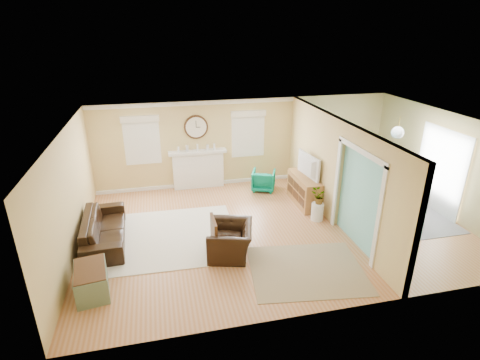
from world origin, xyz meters
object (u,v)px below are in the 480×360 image
object	(u,v)px
sofa	(104,229)
credenza	(304,190)
green_chair	(263,180)
dining_table	(384,197)
eames_chair	(230,240)

from	to	relation	value
sofa	credenza	xyz separation A→B (m)	(5.14, 0.86, 0.08)
green_chair	dining_table	world-z (taller)	dining_table
sofa	green_chair	size ratio (longest dim) A/B	3.31
credenza	dining_table	world-z (taller)	credenza
eames_chair	credenza	bearing A→B (deg)	144.02
eames_chair	credenza	xyz separation A→B (m)	(2.46, 1.99, 0.06)
sofa	credenza	world-z (taller)	credenza
dining_table	sofa	bearing A→B (deg)	88.03
green_chair	sofa	bearing A→B (deg)	47.46
dining_table	green_chair	bearing A→B (deg)	52.50
credenza	dining_table	distance (m)	2.11
green_chair	credenza	xyz separation A→B (m)	(0.82, -1.15, 0.10)
green_chair	eames_chair	bearing A→B (deg)	84.96
credenza	sofa	bearing A→B (deg)	-170.53
eames_chair	dining_table	size ratio (longest dim) A/B	0.53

